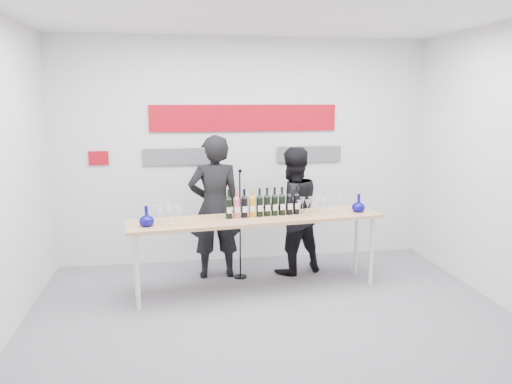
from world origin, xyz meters
TOP-DOWN VIEW (x-y plane):
  - ground at (0.00, 0.00)m, footprint 5.00×5.00m
  - back_wall at (0.00, 2.00)m, footprint 5.00×0.04m
  - signage at (-0.06, 1.97)m, footprint 3.38×0.02m
  - tasting_table at (-0.02, 0.79)m, footprint 2.97×0.91m
  - wine_bottles at (0.05, 0.83)m, footprint 0.89×0.17m
  - decanter_left at (-1.25, 0.59)m, footprint 0.16×0.16m
  - decanter_right at (1.21, 0.87)m, footprint 0.16×0.16m
  - glasses_left at (-1.01, 0.68)m, footprint 0.28×0.25m
  - glasses_right at (0.68, 0.86)m, footprint 0.58×0.27m
  - presenter_left at (-0.46, 1.34)m, footprint 0.66×0.45m
  - presenter_right at (0.51, 1.34)m, footprint 0.93×0.82m
  - mic_stand at (-0.16, 1.23)m, footprint 0.16×0.16m

SIDE VIEW (x-z plane):
  - ground at x=0.00m, z-range 0.00..0.00m
  - mic_stand at x=-0.16m, z-range -0.27..1.11m
  - presenter_right at x=0.51m, z-range 0.00..1.61m
  - tasting_table at x=-0.02m, z-range 0.37..1.25m
  - presenter_left at x=-0.46m, z-range 0.00..1.78m
  - glasses_left at x=-1.01m, z-range 0.88..1.06m
  - glasses_right at x=0.68m, z-range 0.88..1.06m
  - decanter_left at x=-1.25m, z-range 0.88..1.09m
  - decanter_right at x=1.21m, z-range 0.88..1.09m
  - wine_bottles at x=0.05m, z-range 0.88..1.21m
  - back_wall at x=0.00m, z-range 0.00..3.00m
  - signage at x=-0.06m, z-range 1.41..2.20m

